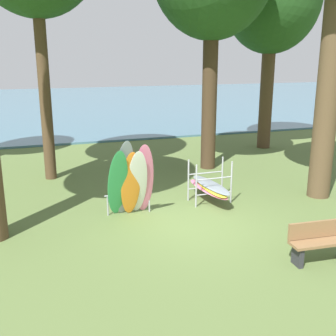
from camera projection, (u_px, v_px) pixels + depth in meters
ground_plane at (194, 224)px, 10.64m from camera, size 80.00×80.00×0.00m
lake_water at (71, 103)px, 37.09m from camera, size 80.00×36.00×0.10m
leaning_board_pile at (131, 182)px, 10.81m from camera, size 1.33×0.94×2.18m
board_storage_rack at (210, 186)px, 12.15m from camera, size 1.15×2.13×1.25m
park_bench at (321, 241)px, 8.62m from camera, size 1.43×0.51×0.85m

